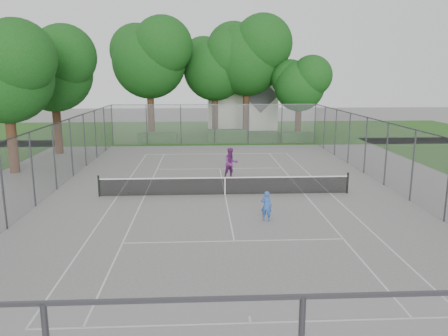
{
  "coord_description": "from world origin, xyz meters",
  "views": [
    {
      "loc": [
        -1.17,
        -21.64,
        6.05
      ],
      "look_at": [
        0.0,
        1.0,
        1.2
      ],
      "focal_mm": 35.0,
      "sensor_mm": 36.0,
      "label": 1
    }
  ],
  "objects_px": {
    "girl_player": "(266,206)",
    "woman_player": "(231,163)",
    "tennis_net": "(225,185)",
    "house": "(241,95)"
  },
  "relations": [
    {
      "from": "girl_player",
      "to": "woman_player",
      "type": "xyz_separation_m",
      "value": [
        -0.98,
        7.72,
        0.27
      ]
    },
    {
      "from": "girl_player",
      "to": "tennis_net",
      "type": "bearing_deg",
      "value": -49.06
    },
    {
      "from": "woman_player",
      "to": "tennis_net",
      "type": "bearing_deg",
      "value": -117.98
    },
    {
      "from": "house",
      "to": "girl_player",
      "type": "relative_size",
      "value": 7.32
    },
    {
      "from": "house",
      "to": "woman_player",
      "type": "distance_m",
      "value": 25.68
    },
    {
      "from": "house",
      "to": "woman_player",
      "type": "height_order",
      "value": "house"
    },
    {
      "from": "tennis_net",
      "to": "house",
      "type": "relative_size",
      "value": 1.35
    },
    {
      "from": "tennis_net",
      "to": "house",
      "type": "bearing_deg",
      "value": 83.25
    },
    {
      "from": "tennis_net",
      "to": "girl_player",
      "type": "xyz_separation_m",
      "value": [
        1.53,
        -4.13,
        0.14
      ]
    },
    {
      "from": "house",
      "to": "woman_player",
      "type": "bearing_deg",
      "value": -96.48
    }
  ]
}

